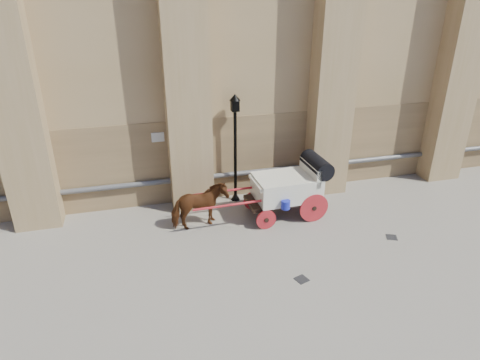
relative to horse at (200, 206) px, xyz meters
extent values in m
plane|color=gray|center=(0.99, -2.07, -0.75)|extent=(90.00, 90.00, 0.00)
cube|color=olive|center=(2.99, 2.08, 0.75)|extent=(44.00, 0.35, 3.00)
cylinder|color=#59595B|center=(2.99, 1.81, 0.15)|extent=(42.00, 0.18, 0.18)
cube|color=beige|center=(-1.01, 1.90, 1.75)|extent=(0.42, 0.04, 0.32)
imported|color=#5B2F11|center=(0.00, 0.00, 0.00)|extent=(1.89, 1.13, 1.49)
cube|color=black|center=(2.82, 0.07, -0.14)|extent=(2.45, 1.18, 0.13)
cube|color=silver|center=(2.93, 0.08, 0.30)|extent=(2.13, 1.45, 0.77)
cube|color=silver|center=(3.75, 0.11, 0.74)|extent=(0.21, 1.38, 0.60)
cube|color=silver|center=(1.99, 0.04, 0.57)|extent=(0.43, 1.22, 0.11)
cylinder|color=black|center=(3.97, 0.11, 0.96)|extent=(0.66, 1.39, 0.61)
cylinder|color=#B01F26|center=(3.66, -0.58, -0.25)|extent=(0.99, 0.10, 0.99)
cylinder|color=#B01F26|center=(3.62, 0.78, -0.25)|extent=(0.99, 0.10, 0.99)
cylinder|color=#B01F26|center=(2.02, -0.64, -0.42)|extent=(0.66, 0.09, 0.66)
cylinder|color=#B01F26|center=(1.97, 0.72, -0.42)|extent=(0.66, 0.09, 0.66)
cylinder|color=#B01F26|center=(1.02, -0.49, 0.19)|extent=(2.64, 0.17, 0.08)
cylinder|color=#B01F26|center=(0.99, 0.50, 0.19)|extent=(2.64, 0.17, 0.08)
cylinder|color=#1A26B6|center=(2.62, -0.70, 0.08)|extent=(0.29, 0.29, 0.29)
cylinder|color=black|center=(1.56, 1.56, 0.89)|extent=(0.11, 0.11, 3.27)
cone|color=black|center=(1.56, 1.56, -0.58)|extent=(0.33, 0.33, 0.33)
cube|color=black|center=(1.56, 1.56, 2.75)|extent=(0.25, 0.25, 0.38)
cone|color=black|center=(1.56, 1.56, 3.03)|extent=(0.36, 0.36, 0.22)
cube|color=black|center=(2.15, -3.34, -0.74)|extent=(0.41, 0.41, 0.01)
cube|color=black|center=(5.63, -2.12, -0.74)|extent=(0.42, 0.42, 0.01)
camera|label=1|loc=(-1.74, -11.81, 6.48)|focal=32.00mm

